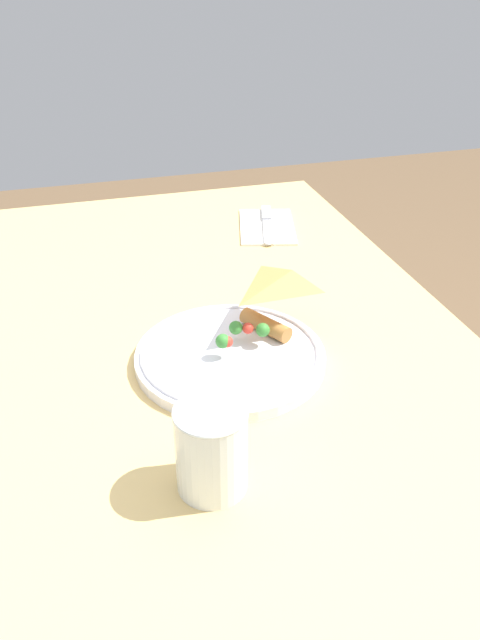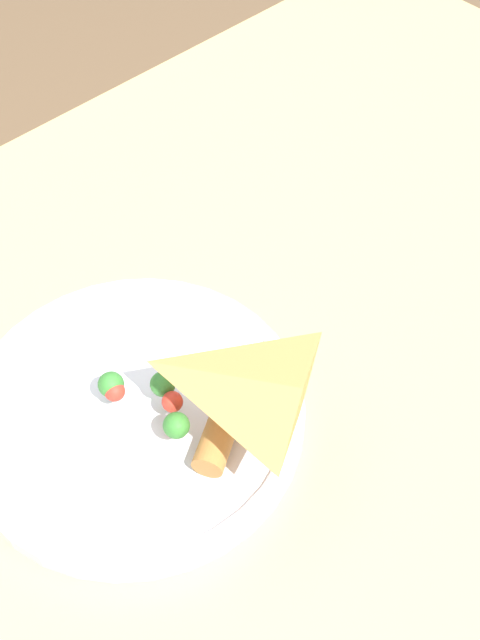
{
  "view_description": "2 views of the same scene",
  "coord_description": "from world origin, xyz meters",
  "views": [
    {
      "loc": [
        0.76,
        -0.19,
        1.26
      ],
      "look_at": [
        -0.0,
        0.03,
        0.78
      ],
      "focal_mm": 35.0,
      "sensor_mm": 36.0,
      "label": 1
    },
    {
      "loc": [
        0.24,
        0.29,
        1.3
      ],
      "look_at": [
        -0.02,
        0.01,
        0.82
      ],
      "focal_mm": 45.0,
      "sensor_mm": 36.0,
      "label": 2
    }
  ],
  "objects": [
    {
      "name": "milk_glass",
      "position": [
        0.29,
        -0.09,
        0.8
      ],
      "size": [
        0.08,
        0.08,
        0.1
      ],
      "color": "white",
      "rests_on": "dining_table"
    },
    {
      "name": "napkin_folded",
      "position": [
        -0.37,
        0.19,
        0.76
      ],
      "size": [
        0.2,
        0.15,
        0.0
      ],
      "rotation": [
        0.0,
        0.0,
        -0.26
      ],
      "color": "white",
      "rests_on": "dining_table"
    },
    {
      "name": "ground_plane",
      "position": [
        0.0,
        0.0,
        0.0
      ],
      "size": [
        6.0,
        6.0,
        0.0
      ],
      "primitive_type": "plane",
      "color": "brown"
    },
    {
      "name": "dining_table",
      "position": [
        0.0,
        0.0,
        0.65
      ],
      "size": [
        1.25,
        0.73,
        0.76
      ],
      "color": "#DBB770",
      "rests_on": "ground_plane"
    },
    {
      "name": "plate_pizza",
      "position": [
        0.07,
        -0.0,
        0.77
      ],
      "size": [
        0.27,
        0.27,
        0.05
      ],
      "color": "white",
      "rests_on": "dining_table"
    },
    {
      "name": "butter_knife",
      "position": [
        -0.38,
        0.19,
        0.76
      ],
      "size": [
        0.19,
        0.07,
        0.01
      ],
      "rotation": [
        0.0,
        0.0,
        -0.28
      ],
      "color": "#B2B2B7",
      "rests_on": "napkin_folded"
    }
  ]
}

